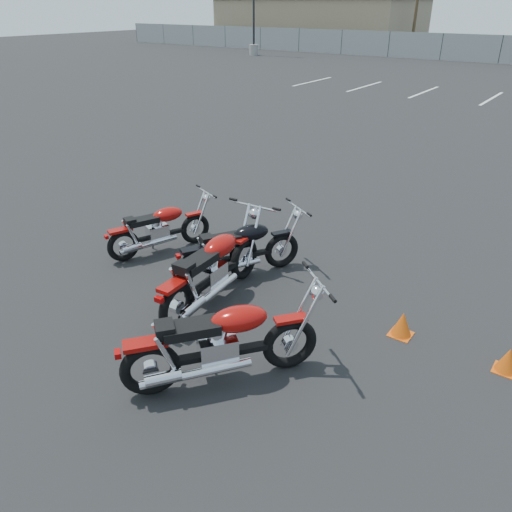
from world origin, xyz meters
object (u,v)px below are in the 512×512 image
Objects in this scene: motorcycle_front_red at (160,229)px; motorcycle_rear_red at (222,343)px; motorcycle_third_red at (213,269)px; motorcycle_second_black at (240,249)px.

motorcycle_front_red is 3.46m from motorcycle_rear_red.
motorcycle_third_red reaches higher than motorcycle_front_red.
motorcycle_second_black is 2.39m from motorcycle_rear_red.
motorcycle_second_black is (1.60, 0.11, 0.04)m from motorcycle_front_red.
motorcycle_front_red is 0.96× the size of motorcycle_second_black.
motorcycle_rear_red is (2.88, -1.90, 0.09)m from motorcycle_front_red.
motorcycle_front_red is 0.90× the size of motorcycle_rear_red.
motorcycle_rear_red is (1.28, -2.02, 0.05)m from motorcycle_second_black.
motorcycle_third_red is at bearing -21.59° from motorcycle_front_red.
motorcycle_third_red is at bearing -80.01° from motorcycle_second_black.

